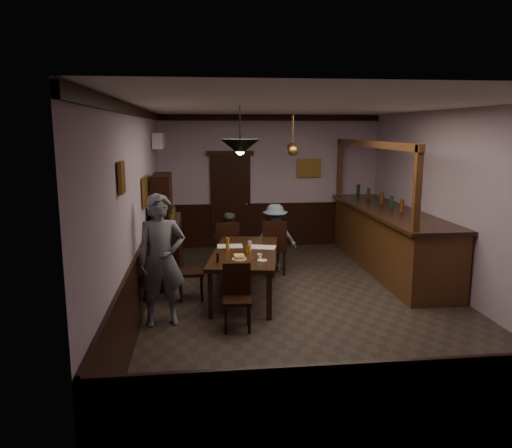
{
  "coord_description": "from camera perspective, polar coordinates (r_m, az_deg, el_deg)",
  "views": [
    {
      "loc": [
        -1.61,
        -7.26,
        2.68
      ],
      "look_at": [
        -0.69,
        0.7,
        1.15
      ],
      "focal_mm": 35.0,
      "sensor_mm": 36.0,
      "label": 1
    }
  ],
  "objects": [
    {
      "name": "pendant_iron",
      "position": [
        7.0,
        -1.83,
        8.77
      ],
      "size": [
        0.56,
        0.56,
        0.68
      ],
      "color": "black",
      "rests_on": "ground"
    },
    {
      "name": "newspaper_left",
      "position": [
        8.35,
        -3.01,
        -2.54
      ],
      "size": [
        0.43,
        0.31,
        0.01
      ],
      "primitive_type": "cube",
      "rotation": [
        0.0,
        0.0,
        -0.03
      ],
      "color": "silver",
      "rests_on": "dining_table"
    },
    {
      "name": "picture_left_large",
      "position": [
        8.16,
        -12.53,
        3.66
      ],
      "size": [
        0.04,
        0.62,
        0.48
      ],
      "color": "olive",
      "rests_on": "ground"
    },
    {
      "name": "pendant_brass_mid",
      "position": [
        9.14,
        4.25,
        8.39
      ],
      "size": [
        0.2,
        0.2,
        0.81
      ],
      "color": "#BF8C3F",
      "rests_on": "ground"
    },
    {
      "name": "picture_left_small",
      "position": [
        5.75,
        -15.11,
        5.15
      ],
      "size": [
        0.04,
        0.28,
        0.36
      ],
      "color": "olive",
      "rests_on": "ground"
    },
    {
      "name": "door_back",
      "position": [
        11.35,
        -2.93,
        2.54
      ],
      "size": [
        0.9,
        0.06,
        2.1
      ],
      "primitive_type": "cube",
      "color": "black",
      "rests_on": "ground"
    },
    {
      "name": "pepper_mill",
      "position": [
        7.36,
        -4.39,
        -3.86
      ],
      "size": [
        0.04,
        0.04,
        0.14
      ],
      "primitive_type": "cylinder",
      "color": "black",
      "rests_on": "dining_table"
    },
    {
      "name": "dining_table",
      "position": [
        8.04,
        -1.25,
        -3.55
      ],
      "size": [
        1.36,
        2.34,
        0.75
      ],
      "rotation": [
        0.0,
        0.0,
        -0.17
      ],
      "color": "black",
      "rests_on": "ground"
    },
    {
      "name": "picture_back",
      "position": [
        11.53,
        6.05,
        6.38
      ],
      "size": [
        0.55,
        0.04,
        0.42
      ],
      "color": "olive",
      "rests_on": "ground"
    },
    {
      "name": "sideboard",
      "position": [
        8.96,
        -10.27,
        -1.69
      ],
      "size": [
        0.52,
        1.45,
        1.91
      ],
      "color": "black",
      "rests_on": "ground"
    },
    {
      "name": "chair_near",
      "position": [
        6.83,
        -2.2,
        -7.95
      ],
      "size": [
        0.4,
        0.4,
        0.88
      ],
      "rotation": [
        0.0,
        0.0,
        -0.05
      ],
      "color": "black",
      "rests_on": "ground"
    },
    {
      "name": "coffee_cup",
      "position": [
        7.5,
        0.44,
        -3.7
      ],
      "size": [
        0.09,
        0.09,
        0.07
      ],
      "primitive_type": "imported",
      "rotation": [
        0.0,
        0.0,
        -0.17
      ],
      "color": "white",
      "rests_on": "saucer"
    },
    {
      "name": "chair_side",
      "position": [
        8.01,
        -8.02,
        -4.99
      ],
      "size": [
        0.42,
        0.42,
        0.94
      ],
      "rotation": [
        0.0,
        0.0,
        1.6
      ],
      "color": "black",
      "rests_on": "ground"
    },
    {
      "name": "pastry_ring_b",
      "position": [
        7.51,
        -1.69,
        -3.81
      ],
      "size": [
        0.13,
        0.13,
        0.04
      ],
      "primitive_type": "torus",
      "color": "#C68C47",
      "rests_on": "pastry_plate"
    },
    {
      "name": "ac_unit",
      "position": [
        10.19,
        -11.06,
        9.32
      ],
      "size": [
        0.2,
        0.85,
        0.3
      ],
      "color": "white",
      "rests_on": "ground"
    },
    {
      "name": "newspaper_right",
      "position": [
        8.27,
        0.78,
        -2.66
      ],
      "size": [
        0.49,
        0.4,
        0.01
      ],
      "primitive_type": "cube",
      "rotation": [
        0.0,
        0.0,
        -0.28
      ],
      "color": "silver",
      "rests_on": "dining_table"
    },
    {
      "name": "pastry_plate",
      "position": [
        7.51,
        -1.93,
        -4.03
      ],
      "size": [
        0.22,
        0.22,
        0.01
      ],
      "primitive_type": "cylinder",
      "color": "white",
      "rests_on": "dining_table"
    },
    {
      "name": "person_seated_right",
      "position": [
        9.54,
        2.17,
        -1.53
      ],
      "size": [
        0.86,
        0.52,
        1.28
      ],
      "primitive_type": "imported",
      "rotation": [
        0.0,
        0.0,
        3.08
      ],
      "color": "slate",
      "rests_on": "ground"
    },
    {
      "name": "pastry_ring_a",
      "position": [
        7.5,
        -2.02,
        -3.83
      ],
      "size": [
        0.13,
        0.13,
        0.04
      ],
      "primitive_type": "torus",
      "color": "#C68C47",
      "rests_on": "pastry_plate"
    },
    {
      "name": "pendant_brass_far",
      "position": [
        10.35,
        4.11,
        8.67
      ],
      "size": [
        0.2,
        0.2,
        0.81
      ],
      "color": "#BF8C3F",
      "rests_on": "ground"
    },
    {
      "name": "chair_far_right",
      "position": [
        9.28,
        2.14,
        -2.39
      ],
      "size": [
        0.51,
        0.51,
        1.03
      ],
      "rotation": [
        0.0,
        0.0,
        2.98
      ],
      "color": "black",
      "rests_on": "ground"
    },
    {
      "name": "water_glass",
      "position": [
        8.06,
        -0.72,
        -2.49
      ],
      "size": [
        0.06,
        0.06,
        0.15
      ],
      "primitive_type": "cylinder",
      "color": "silver",
      "rests_on": "dining_table"
    },
    {
      "name": "person_seated_left",
      "position": [
        9.61,
        -3.2,
        -1.96
      ],
      "size": [
        0.62,
        0.52,
        1.12
      ],
      "primitive_type": "imported",
      "rotation": [
        0.0,
        0.0,
        2.94
      ],
      "color": "brown",
      "rests_on": "ground"
    },
    {
      "name": "bar_counter",
      "position": [
        9.92,
        14.88,
        -1.53
      ],
      "size": [
        1.02,
        4.4,
        2.46
      ],
      "color": "#4D2A14",
      "rests_on": "ground"
    },
    {
      "name": "beer_glass",
      "position": [
        8.09,
        -3.27,
        -2.29
      ],
      "size": [
        0.06,
        0.06,
        0.2
      ],
      "primitive_type": "cylinder",
      "color": "#BF721E",
      "rests_on": "dining_table"
    },
    {
      "name": "person_standing",
      "position": [
        6.95,
        -10.76,
        -4.09
      ],
      "size": [
        0.73,
        0.55,
        1.83
      ],
      "primitive_type": "imported",
      "rotation": [
        0.0,
        0.0,
        0.17
      ],
      "color": "slate",
      "rests_on": "ground"
    },
    {
      "name": "soda_can",
      "position": [
        7.89,
        -0.92,
        -2.9
      ],
      "size": [
        0.07,
        0.07,
        0.12
      ],
      "primitive_type": "cylinder",
      "color": "orange",
      "rests_on": "dining_table"
    },
    {
      "name": "room",
      "position": [
        7.53,
        5.86,
        1.73
      ],
      "size": [
        5.01,
        8.01,
        3.01
      ],
      "color": "#2D2621",
      "rests_on": "ground"
    },
    {
      "name": "chair_far_left",
      "position": [
        9.35,
        -3.3,
        -2.44
      ],
      "size": [
        0.44,
        0.44,
        0.99
      ],
      "rotation": [
        0.0,
        0.0,
        3.17
      ],
      "color": "black",
      "rests_on": "ground"
    },
    {
      "name": "napkin",
      "position": [
        7.79,
        -1.98,
        -3.53
      ],
      "size": [
        0.17,
        0.17,
        0.0
      ],
      "primitive_type": "cube",
      "rotation": [
        0.0,
        0.0,
        -0.17
      ],
      "color": "#E6CE54",
      "rests_on": "dining_table"
    },
    {
      "name": "saucer",
      "position": [
        7.44,
        0.71,
        -4.18
      ],
      "size": [
        0.15,
        0.15,
        0.01
      ],
      "primitive_type": "cylinder",
      "color": "white",
      "rests_on": "dining_table"
    }
  ]
}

